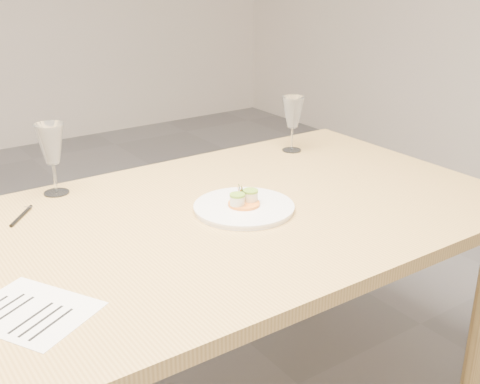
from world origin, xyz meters
TOP-DOWN VIEW (x-y plane):
  - dining_table at (0.00, 0.00)m, footprint 2.40×1.00m
  - dinner_plate at (0.41, -0.02)m, footprint 0.29×0.29m
  - recipe_sheet at (-0.25, -0.20)m, footprint 0.29×0.31m
  - ballpoint_pen at (-0.13, 0.30)m, footprint 0.09×0.11m
  - wine_glass_3 at (0.01, 0.42)m, footprint 0.09×0.09m
  - wine_glass_4 at (0.89, 0.34)m, footprint 0.08×0.08m

SIDE VIEW (x-z plane):
  - dining_table at x=0.00m, z-range 0.31..1.06m
  - recipe_sheet at x=-0.25m, z-range 0.75..0.75m
  - ballpoint_pen at x=-0.13m, z-range 0.75..0.76m
  - dinner_plate at x=0.41m, z-range 0.72..0.80m
  - wine_glass_4 at x=0.89m, z-range 0.79..1.00m
  - wine_glass_3 at x=0.01m, z-range 0.79..1.02m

